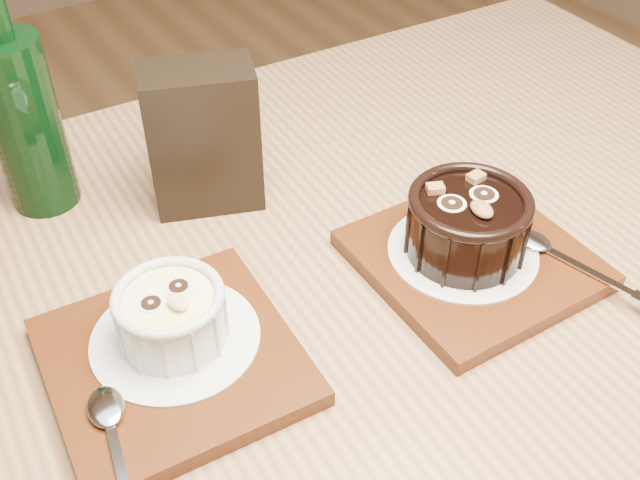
# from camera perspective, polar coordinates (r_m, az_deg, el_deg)

# --- Properties ---
(table) EXTENTS (1.23, 0.85, 0.75)m
(table) POSITION_cam_1_polar(r_m,az_deg,el_deg) (0.69, -0.35, -10.74)
(table) COLOR brown
(table) RESTS_ON ground
(tray_left) EXTENTS (0.19, 0.19, 0.01)m
(tray_left) POSITION_cam_1_polar(r_m,az_deg,el_deg) (0.58, -11.13, -9.05)
(tray_left) COLOR #52240D
(tray_left) RESTS_ON table
(doily_left) EXTENTS (0.13, 0.13, 0.00)m
(doily_left) POSITION_cam_1_polar(r_m,az_deg,el_deg) (0.59, -10.95, -7.31)
(doily_left) COLOR white
(doily_left) RESTS_ON tray_left
(ramekin_white) EXTENTS (0.08, 0.08, 0.05)m
(ramekin_white) POSITION_cam_1_polar(r_m,az_deg,el_deg) (0.57, -11.29, -5.51)
(ramekin_white) COLOR silver
(ramekin_white) RESTS_ON doily_left
(spoon_left) EXTENTS (0.05, 0.14, 0.01)m
(spoon_left) POSITION_cam_1_polar(r_m,az_deg,el_deg) (0.53, -15.33, -14.96)
(spoon_left) COLOR silver
(spoon_left) RESTS_ON tray_left
(tray_right) EXTENTS (0.18, 0.18, 0.01)m
(tray_right) POSITION_cam_1_polar(r_m,az_deg,el_deg) (0.67, 11.51, -1.47)
(tray_right) COLOR #52240D
(tray_right) RESTS_ON table
(doily_right) EXTENTS (0.13, 0.13, 0.00)m
(doily_right) POSITION_cam_1_polar(r_m,az_deg,el_deg) (0.66, 10.82, -0.84)
(doily_right) COLOR white
(doily_right) RESTS_ON tray_right
(ramekin_dark) EXTENTS (0.10, 0.10, 0.06)m
(ramekin_dark) POSITION_cam_1_polar(r_m,az_deg,el_deg) (0.64, 11.18, 1.38)
(ramekin_dark) COLOR black
(ramekin_dark) RESTS_ON doily_right
(spoon_right) EXTENTS (0.06, 0.14, 0.01)m
(spoon_right) POSITION_cam_1_polar(r_m,az_deg,el_deg) (0.67, 18.32, -1.32)
(spoon_right) COLOR silver
(spoon_right) RESTS_ON tray_right
(condiment_stand) EXTENTS (0.11, 0.09, 0.14)m
(condiment_stand) POSITION_cam_1_polar(r_m,az_deg,el_deg) (0.70, -8.87, 7.72)
(condiment_stand) COLOR black
(condiment_stand) RESTS_ON table
(green_bottle) EXTENTS (0.06, 0.06, 0.24)m
(green_bottle) POSITION_cam_1_polar(r_m,az_deg,el_deg) (0.73, -21.61, 8.63)
(green_bottle) COLOR black
(green_bottle) RESTS_ON table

